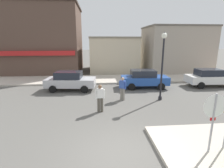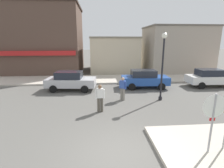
{
  "view_description": "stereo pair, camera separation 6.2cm",
  "coord_description": "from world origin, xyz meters",
  "px_view_note": "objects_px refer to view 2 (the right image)",
  "views": [
    {
      "loc": [
        -0.81,
        -5.51,
        3.97
      ],
      "look_at": [
        0.09,
        4.5,
        1.5
      ],
      "focal_mm": 28.0,
      "sensor_mm": 36.0,
      "label": 1
    },
    {
      "loc": [
        -0.75,
        -5.51,
        3.97
      ],
      "look_at": [
        0.09,
        4.5,
        1.5
      ],
      "focal_mm": 28.0,
      "sensor_mm": 36.0,
      "label": 2
    }
  ],
  "objects_px": {
    "parked_car_second": "(144,79)",
    "lamp_post": "(163,57)",
    "parked_car_nearest": "(71,81)",
    "pedestrian_crossing_near": "(100,97)",
    "stop_sign": "(213,116)",
    "pedestrian_crossing_far": "(123,88)",
    "parked_car_third": "(210,78)"
  },
  "relations": [
    {
      "from": "stop_sign",
      "to": "pedestrian_crossing_far",
      "type": "relative_size",
      "value": 1.43
    },
    {
      "from": "pedestrian_crossing_near",
      "to": "pedestrian_crossing_far",
      "type": "xyz_separation_m",
      "value": [
        1.57,
        1.93,
        0.0
      ]
    },
    {
      "from": "parked_car_third",
      "to": "lamp_post",
      "type": "bearing_deg",
      "value": -150.08
    },
    {
      "from": "pedestrian_crossing_near",
      "to": "parked_car_second",
      "type": "bearing_deg",
      "value": 52.26
    },
    {
      "from": "parked_car_nearest",
      "to": "pedestrian_crossing_near",
      "type": "distance_m",
      "value": 5.39
    },
    {
      "from": "parked_car_second",
      "to": "pedestrian_crossing_far",
      "type": "xyz_separation_m",
      "value": [
        -2.36,
        -3.15,
        0.06
      ]
    },
    {
      "from": "parked_car_nearest",
      "to": "parked_car_second",
      "type": "distance_m",
      "value": 6.29
    },
    {
      "from": "parked_car_nearest",
      "to": "pedestrian_crossing_far",
      "type": "xyz_separation_m",
      "value": [
        3.92,
        -2.91,
        0.06
      ]
    },
    {
      "from": "lamp_post",
      "to": "parked_car_nearest",
      "type": "height_order",
      "value": "lamp_post"
    },
    {
      "from": "parked_car_nearest",
      "to": "pedestrian_crossing_near",
      "type": "xyz_separation_m",
      "value": [
        2.35,
        -4.85,
        0.06
      ]
    },
    {
      "from": "parked_car_nearest",
      "to": "pedestrian_crossing_near",
      "type": "height_order",
      "value": "pedestrian_crossing_near"
    },
    {
      "from": "stop_sign",
      "to": "parked_car_third",
      "type": "height_order",
      "value": "stop_sign"
    },
    {
      "from": "lamp_post",
      "to": "parked_car_third",
      "type": "relative_size",
      "value": 1.13
    },
    {
      "from": "parked_car_third",
      "to": "pedestrian_crossing_far",
      "type": "height_order",
      "value": "pedestrian_crossing_far"
    },
    {
      "from": "lamp_post",
      "to": "parked_car_second",
      "type": "xyz_separation_m",
      "value": [
        -0.25,
        3.33,
        -2.15
      ]
    },
    {
      "from": "parked_car_second",
      "to": "pedestrian_crossing_far",
      "type": "bearing_deg",
      "value": -126.86
    },
    {
      "from": "parked_car_second",
      "to": "parked_car_third",
      "type": "xyz_separation_m",
      "value": [
        5.96,
        -0.04,
        0.0
      ]
    },
    {
      "from": "stop_sign",
      "to": "parked_car_second",
      "type": "bearing_deg",
      "value": 88.83
    },
    {
      "from": "stop_sign",
      "to": "pedestrian_crossing_near",
      "type": "distance_m",
      "value": 5.74
    },
    {
      "from": "stop_sign",
      "to": "pedestrian_crossing_far",
      "type": "xyz_separation_m",
      "value": [
        -2.17,
        6.23,
        -0.65
      ]
    },
    {
      "from": "lamp_post",
      "to": "parked_car_nearest",
      "type": "relative_size",
      "value": 1.1
    },
    {
      "from": "lamp_post",
      "to": "parked_car_third",
      "type": "bearing_deg",
      "value": 29.92
    },
    {
      "from": "stop_sign",
      "to": "parked_car_third",
      "type": "relative_size",
      "value": 0.57
    },
    {
      "from": "parked_car_second",
      "to": "parked_car_third",
      "type": "relative_size",
      "value": 1.01
    },
    {
      "from": "parked_car_second",
      "to": "pedestrian_crossing_near",
      "type": "bearing_deg",
      "value": -127.74
    },
    {
      "from": "parked_car_second",
      "to": "lamp_post",
      "type": "bearing_deg",
      "value": -85.63
    },
    {
      "from": "parked_car_third",
      "to": "pedestrian_crossing_far",
      "type": "xyz_separation_m",
      "value": [
        -8.32,
        -3.11,
        0.06
      ]
    },
    {
      "from": "pedestrian_crossing_far",
      "to": "stop_sign",
      "type": "bearing_deg",
      "value": -70.81
    },
    {
      "from": "parked_car_second",
      "to": "parked_car_third",
      "type": "bearing_deg",
      "value": -0.39
    },
    {
      "from": "lamp_post",
      "to": "pedestrian_crossing_near",
      "type": "distance_m",
      "value": 5.0
    },
    {
      "from": "pedestrian_crossing_near",
      "to": "pedestrian_crossing_far",
      "type": "distance_m",
      "value": 2.49
    },
    {
      "from": "parked_car_nearest",
      "to": "pedestrian_crossing_far",
      "type": "distance_m",
      "value": 4.89
    }
  ]
}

